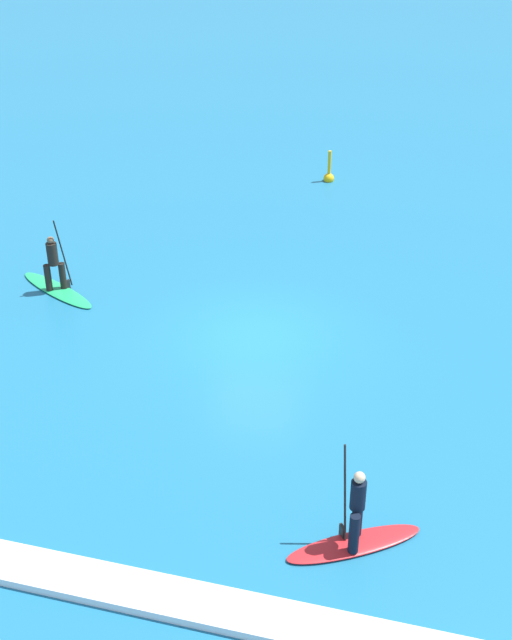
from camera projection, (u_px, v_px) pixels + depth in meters
name	position (u px, v px, depth m)	size (l,w,h in m)	color
ground_plane	(256.00, 336.00, 23.15)	(120.00, 120.00, 0.00)	#1E6B93
surfer_on_green_board	(56.00, 278.00, 25.05)	(3.07, 2.03, 2.29)	#23B266
surfer_on_red_board	(355.00, 528.00, 16.39)	(2.67, 2.03, 2.22)	red
marker_buoy	(329.00, 176.00, 32.52)	(0.40, 0.40, 1.29)	yellow
wave_crest	(127.00, 589.00, 15.58)	(24.33, 0.90, 0.18)	white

